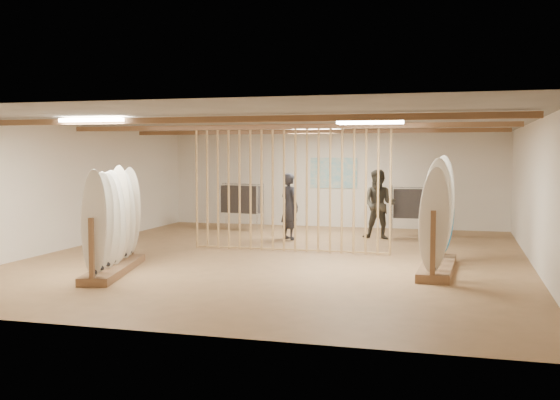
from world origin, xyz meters
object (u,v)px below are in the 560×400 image
(clothing_rack_a, at_px, (241,199))
(rack_left, at_px, (114,237))
(clothing_rack_b, at_px, (416,204))
(rack_right, at_px, (438,234))
(shopper_b, at_px, (379,200))
(shopper_a, at_px, (290,202))

(clothing_rack_a, bearing_deg, rack_left, -77.16)
(rack_left, xyz_separation_m, clothing_rack_b, (4.95, 6.80, 0.22))
(rack_right, xyz_separation_m, shopper_b, (-1.60, 4.36, 0.30))
(shopper_a, bearing_deg, shopper_b, -121.62)
(shopper_b, bearing_deg, clothing_rack_a, 171.97)
(shopper_a, xyz_separation_m, shopper_b, (2.18, 0.67, 0.05))
(clothing_rack_b, height_order, shopper_a, shopper_a)
(rack_right, bearing_deg, shopper_b, 112.14)
(shopper_a, relative_size, shopper_b, 0.95)
(shopper_a, bearing_deg, clothing_rack_a, 0.58)
(rack_left, bearing_deg, clothing_rack_a, 75.29)
(clothing_rack_a, relative_size, shopper_b, 0.68)
(clothing_rack_b, bearing_deg, rack_left, -128.82)
(rack_left, bearing_deg, rack_right, 2.41)
(clothing_rack_b, bearing_deg, clothing_rack_a, 175.67)
(rack_right, relative_size, shopper_b, 1.28)
(clothing_rack_b, distance_m, shopper_b, 1.16)
(clothing_rack_b, relative_size, shopper_a, 0.70)
(clothing_rack_b, bearing_deg, shopper_b, -141.51)
(rack_right, bearing_deg, rack_left, -161.52)
(rack_right, height_order, clothing_rack_a, rack_right)
(rack_left, distance_m, shopper_b, 7.29)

